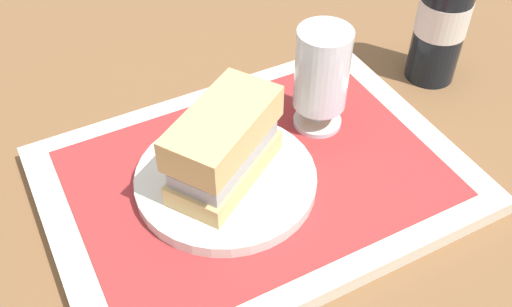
{
  "coord_description": "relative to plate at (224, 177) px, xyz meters",
  "views": [
    {
      "loc": [
        -0.2,
        -0.38,
        0.48
      ],
      "look_at": [
        0.0,
        0.0,
        0.05
      ],
      "focal_mm": 41.08,
      "sensor_mm": 36.0,
      "label": 1
    }
  ],
  "objects": [
    {
      "name": "beer_glass",
      "position": [
        0.14,
        0.03,
        0.06
      ],
      "size": [
        0.06,
        0.06,
        0.12
      ],
      "color": "silver",
      "rests_on": "placemat"
    },
    {
      "name": "placemat",
      "position": [
        0.04,
        -0.0,
        -0.01
      ],
      "size": [
        0.38,
        0.27,
        0.0
      ],
      "primitive_type": "cube",
      "color": "#9E2D2D",
      "rests_on": "tray"
    },
    {
      "name": "beer_bottle",
      "position": [
        0.33,
        0.07,
        0.08
      ],
      "size": [
        0.07,
        0.07,
        0.27
      ],
      "color": "black",
      "rests_on": "ground_plane"
    },
    {
      "name": "tray",
      "position": [
        0.04,
        -0.0,
        -0.02
      ],
      "size": [
        0.44,
        0.32,
        0.02
      ],
      "primitive_type": "cube",
      "color": "beige",
      "rests_on": "ground_plane"
    },
    {
      "name": "sandwich",
      "position": [
        0.0,
        0.0,
        0.05
      ],
      "size": [
        0.14,
        0.12,
        0.08
      ],
      "rotation": [
        0.0,
        0.0,
        0.58
      ],
      "color": "tan",
      "rests_on": "plate"
    },
    {
      "name": "ground_plane",
      "position": [
        0.04,
        -0.0,
        -0.03
      ],
      "size": [
        3.0,
        3.0,
        0.0
      ],
      "primitive_type": "plane",
      "color": "brown"
    },
    {
      "name": "plate",
      "position": [
        0.0,
        0.0,
        0.0
      ],
      "size": [
        0.19,
        0.19,
        0.01
      ],
      "primitive_type": "cylinder",
      "color": "silver",
      "rests_on": "placemat"
    }
  ]
}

